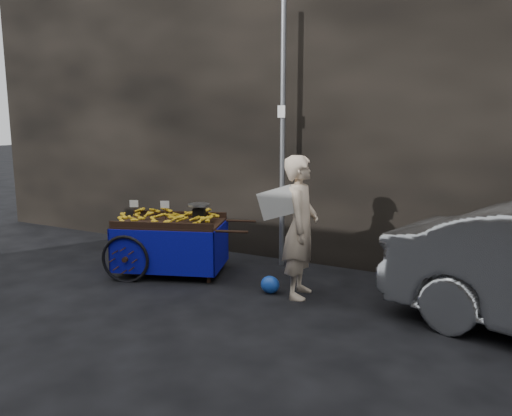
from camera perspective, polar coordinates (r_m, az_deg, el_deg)
The scene contains 6 objects.
ground at distance 7.06m, azimuth -3.88°, elevation -8.78°, with size 80.00×80.00×0.00m, color black.
building_wall at distance 8.85m, azimuth 7.31°, elevation 11.39°, with size 13.50×2.00×5.00m.
street_pole at distance 7.69m, azimuth 3.06°, elevation 8.02°, with size 0.12×0.10×4.00m.
banana_cart at distance 7.53m, azimuth -10.06°, elevation -2.17°, with size 2.28×1.59×1.14m.
vendor at distance 6.42m, azimuth 5.10°, elevation -2.16°, with size 0.84×0.75×1.84m.
plastic_bag at distance 6.70m, azimuth 1.62°, elevation -8.75°, with size 0.26×0.21×0.23m, color #1743AE.
Camera 1 is at (3.57, -5.65, 2.26)m, focal length 35.00 mm.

